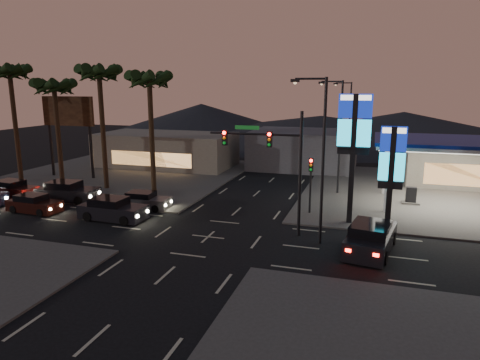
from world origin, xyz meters
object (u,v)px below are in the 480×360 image
(gas_station, at_px, (457,145))
(traffic_signal_mast, at_px, (273,155))
(car_lane_b_rear, at_px, (12,189))
(car_lane_a_front, at_px, (112,209))
(car_lane_b_mid, at_px, (67,192))
(pylon_sign_short, at_px, (392,163))
(car_lane_a_mid, at_px, (34,204))
(suv_station, at_px, (371,238))
(car_lane_b_front, at_px, (144,201))
(pylon_sign_tall, at_px, (354,133))

(gas_station, height_order, traffic_signal_mast, traffic_signal_mast)
(gas_station, relative_size, traffic_signal_mast, 1.53)
(traffic_signal_mast, xyz_separation_m, car_lane_b_rear, (-23.81, 2.42, -4.53))
(car_lane_a_front, distance_m, car_lane_b_rear, 12.43)
(gas_station, height_order, car_lane_b_rear, gas_station)
(car_lane_b_mid, relative_size, car_lane_b_rear, 1.12)
(car_lane_b_mid, bearing_deg, pylon_sign_short, -0.61)
(car_lane_a_mid, bearing_deg, suv_station, -1.77)
(car_lane_b_mid, bearing_deg, suv_station, -9.85)
(car_lane_a_mid, bearing_deg, car_lane_b_front, 24.04)
(traffic_signal_mast, bearing_deg, gas_station, 39.28)
(traffic_signal_mast, xyz_separation_m, car_lane_b_front, (-11.03, 2.67, -4.60))
(car_lane_b_front, relative_size, car_lane_b_rear, 0.90)
(suv_station, bearing_deg, pylon_sign_tall, 106.56)
(pylon_sign_tall, bearing_deg, car_lane_a_front, -166.09)
(pylon_sign_short, relative_size, suv_station, 1.25)
(traffic_signal_mast, bearing_deg, pylon_sign_tall, 36.52)
(car_lane_a_front, height_order, car_lane_b_rear, car_lane_a_front)
(car_lane_b_mid, relative_size, suv_station, 0.94)
(gas_station, distance_m, car_lane_a_mid, 32.97)
(gas_station, bearing_deg, car_lane_b_front, -162.48)
(car_lane_b_rear, bearing_deg, pylon_sign_tall, 2.20)
(pylon_sign_tall, height_order, suv_station, pylon_sign_tall)
(traffic_signal_mast, relative_size, car_lane_a_front, 1.59)
(traffic_signal_mast, height_order, car_lane_b_mid, traffic_signal_mast)
(gas_station, xyz_separation_m, car_lane_b_rear, (-36.05, -7.60, -4.39))
(traffic_signal_mast, distance_m, suv_station, 7.77)
(pylon_sign_tall, distance_m, traffic_signal_mast, 6.02)
(car_lane_b_front, bearing_deg, gas_station, 17.52)
(pylon_sign_tall, bearing_deg, car_lane_b_mid, -178.20)
(car_lane_a_front, xyz_separation_m, suv_station, (17.97, -0.91, 0.08))
(car_lane_a_front, relative_size, car_lane_a_mid, 1.17)
(pylon_sign_short, distance_m, car_lane_b_mid, 25.90)
(car_lane_a_mid, distance_m, car_lane_b_mid, 3.52)
(traffic_signal_mast, distance_m, car_lane_a_front, 12.58)
(pylon_sign_tall, xyz_separation_m, car_lane_b_mid, (-23.11, -0.73, -5.61))
(car_lane_b_front, bearing_deg, traffic_signal_mast, -13.60)
(pylon_sign_short, bearing_deg, traffic_signal_mast, -160.87)
(traffic_signal_mast, relative_size, car_lane_b_mid, 1.51)
(car_lane_b_mid, bearing_deg, traffic_signal_mast, -8.63)
(car_lane_a_front, bearing_deg, pylon_sign_short, 9.22)
(gas_station, xyz_separation_m, pylon_sign_short, (-5.00, -7.50, -0.42))
(pylon_sign_short, xyz_separation_m, car_lane_b_rear, (-31.05, -0.10, -3.96))
(car_lane_a_front, distance_m, suv_station, 17.99)
(car_lane_b_front, distance_m, suv_station, 17.75)
(pylon_sign_tall, bearing_deg, traffic_signal_mast, -143.48)
(traffic_signal_mast, distance_m, car_lane_a_mid, 19.18)
(car_lane_b_mid, height_order, car_lane_b_rear, car_lane_b_mid)
(car_lane_b_front, xyz_separation_m, suv_station, (17.25, -4.15, 0.20))
(car_lane_b_mid, xyz_separation_m, car_lane_b_rear, (-5.44, -0.37, -0.09))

